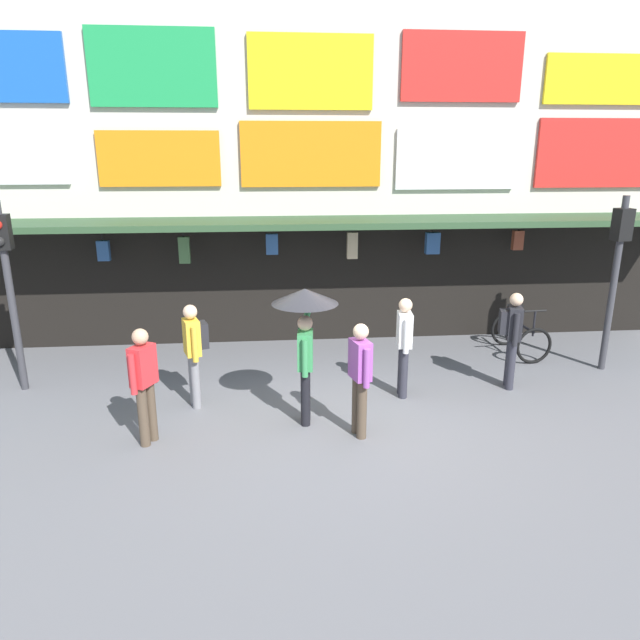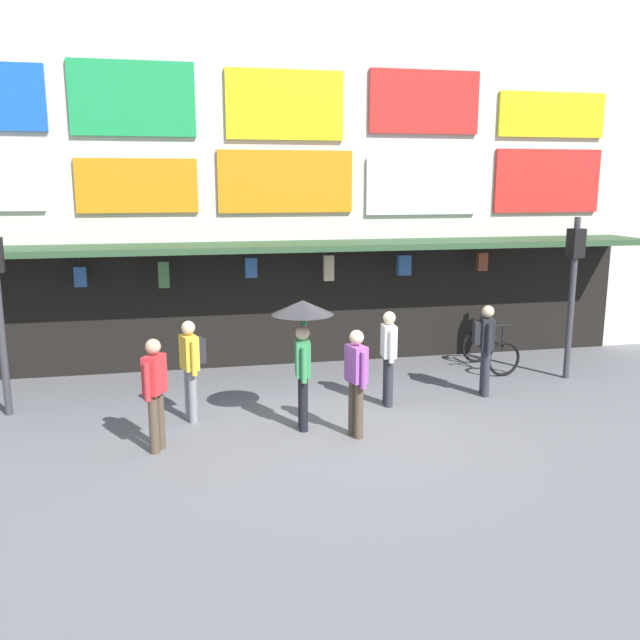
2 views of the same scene
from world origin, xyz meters
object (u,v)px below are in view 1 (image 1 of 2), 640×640
pedestrian_in_red (194,348)px  pedestrian_in_yellow (360,374)px  traffic_light_near (6,267)px  pedestrian_in_black (404,342)px  traffic_light_far (617,256)px  pedestrian_with_umbrella (305,318)px  pedestrian_in_white (144,380)px  pedestrian_in_blue (512,333)px  bicycle_parked (520,335)px

pedestrian_in_red → pedestrian_in_yellow: 2.73m
traffic_light_near → pedestrian_in_black: (6.41, -0.85, -1.19)m
traffic_light_far → pedestrian_in_yellow: size_ratio=1.90×
traffic_light_near → traffic_light_far: bearing=0.1°
pedestrian_with_umbrella → pedestrian_in_white: pedestrian_with_umbrella is taller
pedestrian_in_blue → pedestrian_in_yellow: size_ratio=1.00×
pedestrian_in_yellow → pedestrian_in_black: size_ratio=1.00×
pedestrian_in_black → pedestrian_in_red: bearing=-178.6°
pedestrian_in_yellow → pedestrian_in_red: bearing=153.1°
traffic_light_far → bicycle_parked: (-1.21, 0.91, -1.75)m
pedestrian_in_blue → pedestrian_in_black: size_ratio=1.00×
traffic_light_near → pedestrian_in_blue: size_ratio=1.90×
pedestrian_in_red → bicycle_parked: bearing=16.8°
traffic_light_near → pedestrian_in_black: traffic_light_near is taller
pedestrian_in_blue → pedestrian_with_umbrella: 3.77m
pedestrian_with_umbrella → traffic_light_near: bearing=160.3°
traffic_light_near → traffic_light_far: 10.43m
bicycle_parked → pedestrian_in_white: bearing=-155.6°
traffic_light_near → pedestrian_with_umbrella: size_ratio=1.54×
pedestrian_in_blue → bicycle_parked: bearing=60.3°
bicycle_parked → pedestrian_with_umbrella: pedestrian_with_umbrella is taller
pedestrian_with_umbrella → pedestrian_in_yellow: size_ratio=1.24×
pedestrian_in_white → bicycle_parked: bearing=24.4°
pedestrian_in_black → pedestrian_in_yellow: bearing=-125.5°
bicycle_parked → pedestrian_in_blue: (-0.91, -1.60, 0.59)m
pedestrian_in_red → pedestrian_in_blue: size_ratio=1.00×
pedestrian_in_red → pedestrian_in_blue: (5.27, 0.26, 0.00)m
pedestrian_in_red → pedestrian_with_umbrella: bearing=-24.2°
traffic_light_far → bicycle_parked: size_ratio=2.66×
pedestrian_with_umbrella → pedestrian_in_white: bearing=-169.3°
pedestrian_in_yellow → pedestrian_in_white: size_ratio=1.00×
pedestrian_in_black → traffic_light_far: bearing=12.3°
pedestrian_with_umbrella → pedestrian_in_white: size_ratio=1.24×
pedestrian_in_red → pedestrian_in_white: (-0.54, -1.19, -0.04)m
bicycle_parked → pedestrian_in_red: 6.48m
traffic_light_near → pedestrian_in_white: 3.49m
traffic_light_near → pedestrian_in_red: 3.38m
traffic_light_near → pedestrian_with_umbrella: 5.05m
traffic_light_far → pedestrian_with_umbrella: bearing=-163.2°
pedestrian_in_blue → pedestrian_in_black: bearing=-174.5°
traffic_light_near → pedestrian_in_white: bearing=-40.4°
traffic_light_far → pedestrian_in_red: 7.54m
traffic_light_near → pedestrian_in_white: (2.50, -2.12, -1.19)m
bicycle_parked → pedestrian_in_yellow: pedestrian_in_yellow is taller
traffic_light_near → bicycle_parked: 9.42m
traffic_light_far → pedestrian_in_red: size_ratio=1.90×
pedestrian_in_black → bicycle_parked: bearing=32.4°
pedestrian_in_yellow → pedestrian_in_white: same height
pedestrian_in_yellow → traffic_light_near: bearing=158.4°
pedestrian_in_white → pedestrian_in_red: bearing=65.6°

